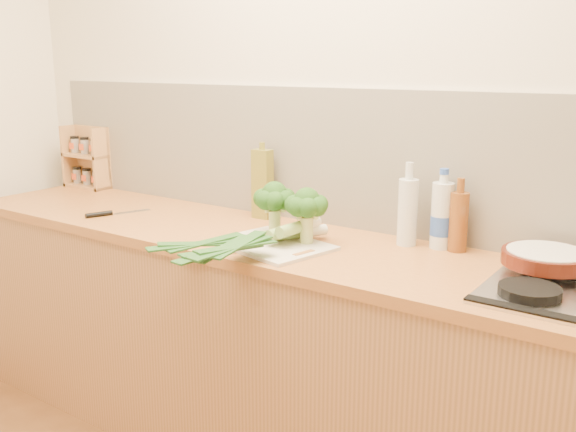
% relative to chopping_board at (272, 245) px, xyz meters
% --- Properties ---
extents(room_shell, '(3.50, 3.50, 3.50)m').
position_rel_chopping_board_xyz_m(room_shell, '(0.02, 0.39, 0.26)').
color(room_shell, beige).
rests_on(room_shell, ground).
extents(counter, '(3.20, 0.62, 0.90)m').
position_rel_chopping_board_xyz_m(counter, '(0.02, 0.10, -0.46)').
color(counter, '#A47144').
rests_on(counter, ground).
extents(chopping_board, '(0.45, 0.37, 0.01)m').
position_rel_chopping_board_xyz_m(chopping_board, '(0.00, 0.00, 0.00)').
color(chopping_board, beige).
rests_on(chopping_board, counter).
extents(broccoli_left, '(0.16, 0.16, 0.20)m').
position_rel_chopping_board_xyz_m(broccoli_left, '(-0.07, 0.11, 0.14)').
color(broccoli_left, '#B3C171').
rests_on(broccoli_left, chopping_board).
extents(broccoli_right, '(0.15, 0.15, 0.20)m').
position_rel_chopping_board_xyz_m(broccoli_right, '(0.10, 0.07, 0.14)').
color(broccoli_right, '#B3C171').
rests_on(broccoli_right, chopping_board).
extents(leek_front, '(0.38, 0.59, 0.04)m').
position_rel_chopping_board_xyz_m(leek_front, '(-0.03, -0.02, 0.03)').
color(leek_front, white).
rests_on(leek_front, chopping_board).
extents(leek_mid, '(0.13, 0.66, 0.04)m').
position_rel_chopping_board_xyz_m(leek_mid, '(0.02, -0.06, 0.05)').
color(leek_mid, white).
rests_on(leek_mid, chopping_board).
extents(leek_back, '(0.12, 0.62, 0.04)m').
position_rel_chopping_board_xyz_m(leek_back, '(0.06, -0.07, 0.07)').
color(leek_back, white).
rests_on(leek_back, chopping_board).
extents(chefs_knife, '(0.13, 0.27, 0.02)m').
position_rel_chopping_board_xyz_m(chefs_knife, '(-0.85, -0.03, 0.00)').
color(chefs_knife, silver).
rests_on(chefs_knife, counter).
extents(skillet, '(0.38, 0.26, 0.05)m').
position_rel_chopping_board_xyz_m(skillet, '(0.88, 0.20, 0.06)').
color(skillet, '#4C170C').
rests_on(skillet, gas_hob).
extents(spice_rack, '(0.26, 0.11, 0.32)m').
position_rel_chopping_board_xyz_m(spice_rack, '(-1.43, 0.35, 0.13)').
color(spice_rack, tan).
rests_on(spice_rack, counter).
extents(oil_tin, '(0.08, 0.05, 0.32)m').
position_rel_chopping_board_xyz_m(oil_tin, '(-0.28, 0.32, 0.14)').
color(oil_tin, olive).
rests_on(oil_tin, counter).
extents(glass_bottle, '(0.07, 0.07, 0.30)m').
position_rel_chopping_board_xyz_m(glass_bottle, '(0.38, 0.29, 0.12)').
color(glass_bottle, silver).
rests_on(glass_bottle, counter).
extents(amber_bottle, '(0.06, 0.06, 0.26)m').
position_rel_chopping_board_xyz_m(amber_bottle, '(0.56, 0.32, 0.10)').
color(amber_bottle, brown).
rests_on(amber_bottle, counter).
extents(water_bottle, '(0.08, 0.08, 0.26)m').
position_rel_chopping_board_xyz_m(water_bottle, '(0.49, 0.32, 0.10)').
color(water_bottle, silver).
rests_on(water_bottle, counter).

